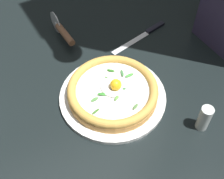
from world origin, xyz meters
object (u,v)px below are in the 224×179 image
pizza (112,90)px  table_knife (146,33)px  pizza_cutter (62,31)px  pepper_shaker (204,118)px

pizza → table_knife: pizza is taller
pizza_cutter → table_knife: size_ratio=0.70×
pizza → table_knife: size_ratio=1.10×
pizza_cutter → pepper_shaker: (0.47, 0.21, 0.00)m
table_knife → pizza: bearing=-48.9°
pepper_shaker → pizza_cutter: bearing=-155.9°
pizza_cutter → pepper_shaker: size_ratio=2.06×
pizza → pepper_shaker: bearing=41.9°
pizza_cutter → table_knife: bearing=70.9°
table_knife → pepper_shaker: 0.39m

